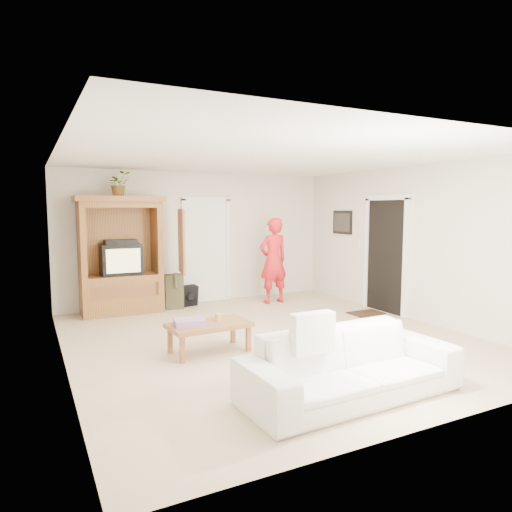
{
  "coord_description": "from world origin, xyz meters",
  "views": [
    {
      "loc": [
        -3.1,
        -5.68,
        1.89
      ],
      "look_at": [
        0.08,
        0.6,
        1.15
      ],
      "focal_mm": 32.0,
      "sensor_mm": 36.0,
      "label": 1
    }
  ],
  "objects": [
    {
      "name": "wall_front",
      "position": [
        0.0,
        -3.0,
        1.3
      ],
      "size": [
        5.5,
        0.0,
        5.5
      ],
      "primitive_type": "plane",
      "rotation": [
        -1.57,
        0.0,
        0.0
      ],
      "color": "silver",
      "rests_on": "floor"
    },
    {
      "name": "towel",
      "position": [
        -1.28,
        -0.19,
        0.44
      ],
      "size": [
        0.42,
        0.33,
        0.08
      ],
      "primitive_type": "cube",
      "rotation": [
        0.0,
        0.0,
        -0.14
      ],
      "color": "#F9537A",
      "rests_on": "coffee_table"
    },
    {
      "name": "wall_left",
      "position": [
        -2.75,
        0.0,
        1.3
      ],
      "size": [
        0.0,
        6.0,
        6.0
      ],
      "primitive_type": "plane",
      "rotation": [
        1.57,
        0.0,
        1.57
      ],
      "color": "silver",
      "rests_on": "floor"
    },
    {
      "name": "sofa",
      "position": [
        -0.26,
        -2.17,
        0.33
      ],
      "size": [
        2.29,
        0.96,
        0.66
      ],
      "primitive_type": "imported",
      "rotation": [
        0.0,
        0.0,
        0.03
      ],
      "color": "silver",
      "rests_on": "floor"
    },
    {
      "name": "doorway_right",
      "position": [
        2.73,
        0.6,
        1.02
      ],
      "size": [
        0.05,
        0.9,
        2.04
      ],
      "primitive_type": "cube",
      "color": "black",
      "rests_on": "floor"
    },
    {
      "name": "framed_picture",
      "position": [
        2.73,
        1.9,
        1.6
      ],
      "size": [
        0.03,
        0.6,
        0.48
      ],
      "primitive_type": "cube",
      "color": "black",
      "rests_on": "wall_right"
    },
    {
      "name": "door_back",
      "position": [
        0.15,
        2.97,
        1.02
      ],
      "size": [
        0.85,
        0.05,
        2.04
      ],
      "primitive_type": "cube",
      "color": "white",
      "rests_on": "floor"
    },
    {
      "name": "backpack_olive",
      "position": [
        -0.65,
        2.6,
        0.32
      ],
      "size": [
        0.38,
        0.31,
        0.65
      ],
      "primitive_type": null,
      "rotation": [
        0.0,
        0.0,
        -0.17
      ],
      "color": "#47442B",
      "rests_on": "floor"
    },
    {
      "name": "man",
      "position": [
        1.27,
        2.2,
        0.85
      ],
      "size": [
        0.65,
        0.45,
        1.7
      ],
      "primitive_type": "imported",
      "rotation": [
        0.0,
        0.0,
        3.21
      ],
      "color": "red",
      "rests_on": "floor"
    },
    {
      "name": "wall_back",
      "position": [
        0.0,
        3.0,
        1.3
      ],
      "size": [
        5.5,
        0.0,
        5.5
      ],
      "primitive_type": "plane",
      "rotation": [
        1.57,
        0.0,
        0.0
      ],
      "color": "silver",
      "rests_on": "floor"
    },
    {
      "name": "coffee_table",
      "position": [
        -1.01,
        -0.19,
        0.34
      ],
      "size": [
        1.09,
        0.64,
        0.4
      ],
      "rotation": [
        0.0,
        0.0,
        0.06
      ],
      "color": "brown",
      "rests_on": "floor"
    },
    {
      "name": "wall_right",
      "position": [
        2.75,
        0.0,
        1.3
      ],
      "size": [
        0.0,
        6.0,
        6.0
      ],
      "primitive_type": "plane",
      "rotation": [
        1.57,
        0.0,
        -1.57
      ],
      "color": "silver",
      "rests_on": "floor"
    },
    {
      "name": "ceiling",
      "position": [
        0.0,
        0.0,
        2.6
      ],
      "size": [
        6.0,
        6.0,
        0.0
      ],
      "primitive_type": "plane",
      "rotation": [
        3.14,
        0.0,
        0.0
      ],
      "color": "white",
      "rests_on": "floor"
    },
    {
      "name": "doormat",
      "position": [
        2.3,
        0.6,
        0.01
      ],
      "size": [
        0.6,
        0.4,
        0.02
      ],
      "primitive_type": "cube",
      "color": "#382316",
      "rests_on": "floor"
    },
    {
      "name": "candle",
      "position": [
        -0.87,
        -0.14,
        0.45
      ],
      "size": [
        0.08,
        0.08,
        0.1
      ],
      "primitive_type": "cylinder",
      "color": "tan",
      "rests_on": "coffee_table"
    },
    {
      "name": "floor",
      "position": [
        0.0,
        0.0,
        0.0
      ],
      "size": [
        6.0,
        6.0,
        0.0
      ],
      "primitive_type": "plane",
      "color": "tan",
      "rests_on": "ground"
    },
    {
      "name": "plant",
      "position": [
        -1.6,
        2.63,
        2.31
      ],
      "size": [
        0.45,
        0.41,
        0.43
      ],
      "primitive_type": "imported",
      "rotation": [
        0.0,
        0.0,
        0.23
      ],
      "color": "#4C7238",
      "rests_on": "armoire"
    },
    {
      "name": "backpack_black",
      "position": [
        -0.33,
        2.67,
        0.19
      ],
      "size": [
        0.34,
        0.24,
        0.39
      ],
      "primitive_type": null,
      "rotation": [
        0.0,
        0.0,
        0.18
      ],
      "color": "black",
      "rests_on": "floor"
    },
    {
      "name": "armoire",
      "position": [
        -1.58,
        2.66,
        0.91
      ],
      "size": [
        1.82,
        1.14,
        2.1
      ],
      "color": "olive",
      "rests_on": "floor"
    }
  ]
}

